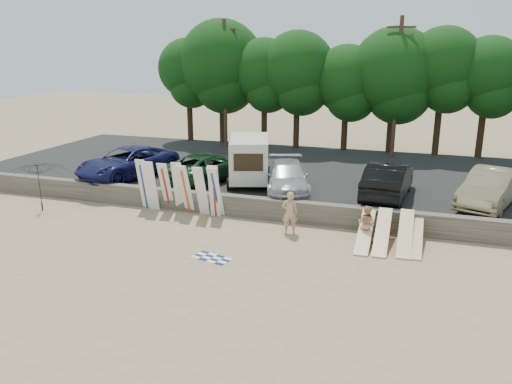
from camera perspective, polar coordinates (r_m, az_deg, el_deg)
ground at (r=20.08m, az=6.56°, el=-6.55°), size 120.00×120.00×0.00m
seawall at (r=22.67m, az=8.16°, el=-2.58°), size 44.00×0.50×1.00m
parking_lot at (r=29.84m, az=10.72°, el=1.54°), size 44.00×14.50×0.70m
treeline at (r=36.01m, az=11.43°, el=13.57°), size 31.89×6.36×9.18m
utility_poles at (r=34.32m, az=15.82°, el=11.69°), size 25.80×0.26×9.00m
box_trailer at (r=26.52m, az=-0.77°, el=3.87°), size 3.08×4.29×2.48m
car_0 at (r=28.95m, az=-14.47°, el=3.27°), size 4.56×6.57×1.67m
car_1 at (r=27.48m, az=-5.67°, el=2.90°), size 3.87×5.99×1.54m
car_2 at (r=25.20m, az=3.59°, el=1.69°), size 3.52×5.51×1.49m
car_3 at (r=24.92m, az=14.85°, el=1.32°), size 2.28×5.43×1.74m
car_4 at (r=25.25m, az=25.23°, el=0.43°), size 3.46×5.46×1.70m
surfboard_upright_0 at (r=25.11m, az=-12.72°, el=0.88°), size 0.51×0.56×2.56m
surfboard_upright_1 at (r=24.71m, az=-11.87°, el=0.67°), size 0.56×0.69×2.55m
surfboard_upright_2 at (r=24.52m, az=-10.25°, el=0.58°), size 0.53×0.86×2.50m
surfboard_upright_3 at (r=24.26m, az=-8.82°, el=0.55°), size 0.58×0.68×2.55m
surfboard_upright_4 at (r=23.94m, az=-8.03°, el=0.30°), size 0.53×0.87×2.49m
surfboard_upright_5 at (r=23.52m, az=-6.28°, el=0.08°), size 0.50×0.85×2.49m
surfboard_upright_6 at (r=23.30m, az=-4.62°, el=-0.03°), size 0.60×0.89×2.50m
surfboard_upright_7 at (r=23.32m, az=-4.79°, el=0.08°), size 0.55×0.58×2.57m
surfboard_low_0 at (r=20.86m, az=12.36°, el=-4.45°), size 0.56×2.87×1.02m
surfboard_low_1 at (r=20.80m, az=14.25°, el=-4.42°), size 0.56×2.82×1.16m
surfboard_low_2 at (r=20.92m, az=16.71°, el=-4.51°), size 0.56×2.82×1.15m
surfboard_low_3 at (r=21.03m, az=17.76°, el=-4.79°), size 0.56×2.89×0.94m
beachgoer_a at (r=21.36m, az=3.87°, el=-2.38°), size 0.79×0.64×1.88m
beachgoer_b at (r=20.99m, az=12.50°, el=-3.56°), size 0.91×0.81×1.55m
cooler at (r=21.85m, az=12.35°, el=-4.47°), size 0.43×0.37×0.32m
gear_bag at (r=21.80m, az=12.64°, el=-4.68°), size 0.36×0.32×0.22m
beach_towel at (r=19.25m, az=-5.07°, el=-7.51°), size 1.84×1.84×0.00m
beach_umbrella at (r=26.53m, az=-23.37°, el=0.61°), size 3.32×3.36×2.44m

